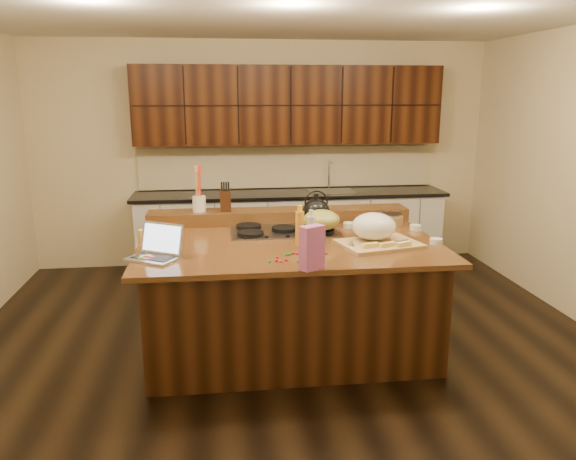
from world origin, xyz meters
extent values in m
cube|color=black|center=(0.00, 0.00, -0.01)|extent=(5.50, 5.00, 0.01)
cube|color=silver|center=(0.00, 0.00, 2.71)|extent=(5.50, 5.00, 0.01)
cube|color=beige|center=(0.00, 2.50, 1.35)|extent=(5.50, 0.01, 2.70)
cube|color=beige|center=(0.00, -2.50, 1.35)|extent=(5.50, 0.01, 2.70)
cube|color=black|center=(0.00, 0.00, 0.44)|extent=(2.22, 1.42, 0.88)
cube|color=black|center=(0.00, 0.00, 0.90)|extent=(2.40, 1.60, 0.04)
cube|color=black|center=(0.00, 0.70, 0.98)|extent=(2.40, 0.30, 0.12)
cube|color=gray|center=(0.00, 0.30, 0.93)|extent=(0.92, 0.52, 0.02)
cylinder|color=black|center=(-0.30, 0.43, 0.95)|extent=(0.22, 0.22, 0.03)
cylinder|color=black|center=(0.30, 0.43, 0.95)|extent=(0.22, 0.22, 0.03)
cylinder|color=black|center=(-0.30, 0.17, 0.95)|extent=(0.22, 0.22, 0.03)
cylinder|color=black|center=(0.30, 0.17, 0.95)|extent=(0.22, 0.22, 0.03)
cylinder|color=black|center=(0.00, 0.30, 0.95)|extent=(0.22, 0.22, 0.03)
cube|color=silver|center=(0.30, 2.17, 0.45)|extent=(3.60, 0.62, 0.90)
cube|color=black|center=(0.30, 2.17, 0.92)|extent=(3.70, 0.66, 0.04)
cube|color=gray|center=(0.80, 2.17, 0.94)|extent=(0.55, 0.42, 0.01)
cylinder|color=gray|center=(0.80, 2.35, 1.12)|extent=(0.02, 0.02, 0.36)
cube|color=black|center=(0.30, 2.32, 1.95)|extent=(3.60, 0.34, 0.90)
cube|color=beige|center=(0.30, 2.48, 1.20)|extent=(3.60, 0.03, 0.50)
ellipsoid|color=black|center=(0.30, 0.43, 1.07)|extent=(0.32, 0.32, 0.22)
ellipsoid|color=olive|center=(0.30, 0.17, 1.05)|extent=(0.36, 0.36, 0.17)
cube|color=#B7B7BC|center=(-1.04, -0.39, 0.93)|extent=(0.43, 0.39, 0.02)
cube|color=black|center=(-1.04, -0.39, 0.94)|extent=(0.33, 0.28, 0.00)
cube|color=#B7B7BC|center=(-0.98, -0.29, 1.05)|extent=(0.34, 0.24, 0.23)
cube|color=silver|center=(-0.98, -0.30, 1.05)|extent=(0.30, 0.21, 0.19)
cylinder|color=gold|center=(0.07, -0.13, 1.06)|extent=(0.08, 0.08, 0.27)
cylinder|color=silver|center=(0.14, -0.22, 1.04)|extent=(0.07, 0.07, 0.25)
cube|color=tan|center=(0.69, -0.23, 0.93)|extent=(0.69, 0.57, 0.03)
ellipsoid|color=white|center=(0.67, -0.14, 1.06)|extent=(0.35, 0.35, 0.22)
cube|color=#EDD872|center=(0.58, -0.37, 0.96)|extent=(0.13, 0.04, 0.04)
cube|color=#EDD872|center=(0.71, -0.37, 0.96)|extent=(0.13, 0.04, 0.04)
cube|color=#EDD872|center=(0.84, -0.37, 0.96)|extent=(0.13, 0.04, 0.04)
cylinder|color=gray|center=(0.82, -0.25, 0.95)|extent=(0.23, 0.09, 0.01)
cylinder|color=white|center=(1.15, -0.24, 0.94)|extent=(0.13, 0.13, 0.04)
cylinder|color=white|center=(1.15, 0.23, 0.94)|extent=(0.13, 0.13, 0.04)
cylinder|color=white|center=(0.59, 0.40, 0.94)|extent=(0.12, 0.12, 0.04)
cylinder|color=#996B3F|center=(0.98, 0.43, 0.97)|extent=(0.27, 0.27, 0.09)
cone|color=silver|center=(0.45, -0.30, 0.96)|extent=(0.09, 0.09, 0.07)
cube|color=#BF5AA3|center=(0.06, -0.76, 1.07)|extent=(0.18, 0.16, 0.30)
cylinder|color=white|center=(-1.09, -0.39, 0.93)|extent=(0.21, 0.21, 0.01)
cube|color=#E9AD52|center=(-1.14, 0.02, 0.98)|extent=(0.11, 0.09, 0.13)
cylinder|color=white|center=(-0.73, 0.70, 1.11)|extent=(0.14, 0.14, 0.14)
cube|color=black|center=(-0.49, 0.70, 1.14)|extent=(0.10, 0.16, 0.19)
ellipsoid|color=red|center=(0.23, -0.42, 0.93)|extent=(0.02, 0.02, 0.02)
ellipsoid|color=#198C26|center=(-0.04, -0.41, 0.93)|extent=(0.02, 0.02, 0.02)
ellipsoid|color=red|center=(-0.01, -0.39, 0.93)|extent=(0.02, 0.02, 0.02)
ellipsoid|color=#198C26|center=(0.07, -0.40, 0.93)|extent=(0.02, 0.02, 0.02)
ellipsoid|color=red|center=(-0.16, -0.55, 0.93)|extent=(0.02, 0.02, 0.02)
ellipsoid|color=#198C26|center=(-0.07, -0.42, 0.93)|extent=(0.02, 0.02, 0.02)
ellipsoid|color=red|center=(-0.13, -0.59, 0.93)|extent=(0.02, 0.02, 0.02)
ellipsoid|color=#198C26|center=(-0.21, -0.57, 0.93)|extent=(0.02, 0.02, 0.02)
ellipsoid|color=red|center=(0.01, -0.40, 0.93)|extent=(0.02, 0.02, 0.02)
ellipsoid|color=#198C26|center=(0.15, -0.43, 0.93)|extent=(0.02, 0.02, 0.02)
ellipsoid|color=red|center=(-0.09, -0.56, 0.93)|extent=(0.02, 0.02, 0.02)
ellipsoid|color=#198C26|center=(-0.01, -0.59, 0.93)|extent=(0.02, 0.02, 0.02)
ellipsoid|color=red|center=(-0.15, -0.48, 0.93)|extent=(0.02, 0.02, 0.02)
camera|label=1|loc=(-0.56, -4.36, 2.09)|focal=35.00mm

